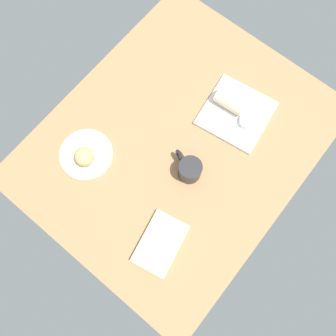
{
  "coord_description": "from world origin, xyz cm",
  "views": [
    {
      "loc": [
        -36.73,
        -25.28,
        125.57
      ],
      "look_at": [
        -10.97,
        -4.33,
        7.0
      ],
      "focal_mm": 37.06,
      "sensor_mm": 36.0,
      "label": 1
    }
  ],
  "objects": [
    {
      "name": "breakfast_wrap",
      "position": [
        23.29,
        -6.22,
        8.76
      ],
      "size": [
        7.31,
        11.82,
        6.33
      ],
      "primitive_type": "cylinder",
      "rotation": [
        1.57,
        0.0,
        3.23
      ],
      "color": "beige",
      "rests_on": "square_plate"
    },
    {
      "name": "round_plate",
      "position": [
        -25.45,
        22.54,
        4.7
      ],
      "size": [
        19.54,
        19.54,
        1.4
      ],
      "primitive_type": "cylinder",
      "color": "silver",
      "rests_on": "dining_table"
    },
    {
      "name": "sauce_cup",
      "position": [
        21.52,
        -15.71,
        6.9
      ],
      "size": [
        5.94,
        5.94,
        2.42
      ],
      "color": "silver",
      "rests_on": "square_plate"
    },
    {
      "name": "scone_pastry",
      "position": [
        -26.84,
        21.07,
        8.57
      ],
      "size": [
        8.37,
        8.52,
        6.34
      ],
      "primitive_type": "ellipsoid",
      "rotation": [
        0.0,
        0.0,
        4.51
      ],
      "color": "tan",
      "rests_on": "round_plate"
    },
    {
      "name": "coffee_mug",
      "position": [
        -6.87,
        -10.6,
        8.42
      ],
      "size": [
        8.31,
        12.67,
        8.62
      ],
      "color": "#262628",
      "rests_on": "dining_table"
    },
    {
      "name": "book_stack",
      "position": [
        -32.9,
        -18.8,
        5.02
      ],
      "size": [
        21.73,
        16.5,
        2.04
      ],
      "color": "beige",
      "rests_on": "dining_table"
    },
    {
      "name": "dining_table",
      "position": [
        0.0,
        0.0,
        2.0
      ],
      "size": [
        110.0,
        90.0,
        4.0
      ],
      "primitive_type": "cube",
      "color": "#9E754C",
      "rests_on": "ground"
    },
    {
      "name": "square_plate",
      "position": [
        22.5,
        -10.44,
        4.8
      ],
      "size": [
        26.91,
        26.91,
        1.6
      ],
      "primitive_type": "cube",
      "rotation": [
        0.0,
        0.0,
        0.14
      ],
      "color": "white",
      "rests_on": "dining_table"
    }
  ]
}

